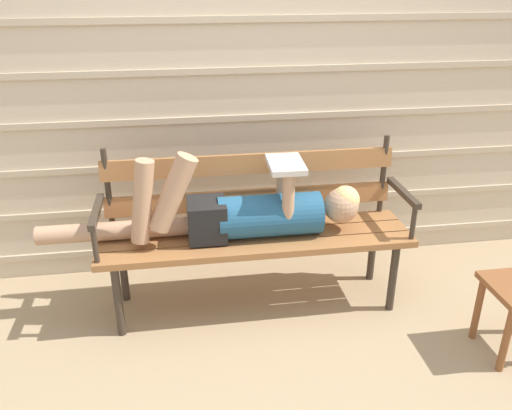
{
  "coord_description": "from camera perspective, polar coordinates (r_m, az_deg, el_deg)",
  "views": [
    {
      "loc": [
        -0.38,
        -2.39,
        1.77
      ],
      "look_at": [
        0.0,
        0.1,
        0.62
      ],
      "focal_mm": 36.89,
      "sensor_mm": 36.0,
      "label": 1
    }
  ],
  "objects": [
    {
      "name": "park_bench",
      "position": [
        2.88,
        -0.2,
        -1.76
      ],
      "size": [
        1.68,
        0.43,
        0.91
      ],
      "color": "#9E6638",
      "rests_on": "ground"
    },
    {
      "name": "ground_plane",
      "position": [
        3.0,
        0.29,
        -11.7
      ],
      "size": [
        12.0,
        12.0,
        0.0
      ],
      "primitive_type": "plane",
      "color": "tan"
    },
    {
      "name": "house_siding",
      "position": [
        3.12,
        -1.52,
        12.02
      ],
      "size": [
        5.06,
        0.08,
        2.2
      ],
      "color": "beige",
      "rests_on": "ground"
    },
    {
      "name": "reclining_person",
      "position": [
        2.77,
        -1.43,
        -0.74
      ],
      "size": [
        1.71,
        0.25,
        0.51
      ],
      "color": "#23567A"
    }
  ]
}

